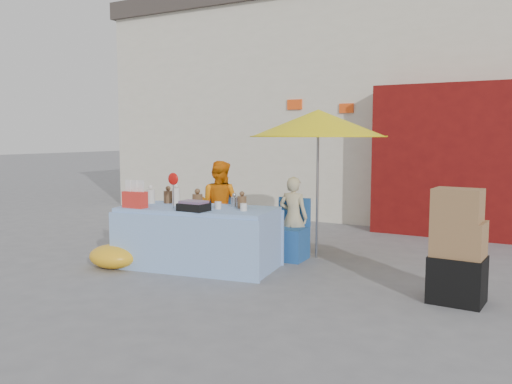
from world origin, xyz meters
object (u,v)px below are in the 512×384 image
Objects in this scene: chair_left at (215,233)px; market_table at (197,236)px; vendor_orange at (220,205)px; chair_right at (289,241)px; vendor_beige at (293,217)px; box_stack at (458,251)px; umbrella at (318,124)px.

market_table is at bearing -72.10° from chair_left.
vendor_orange is at bearing 85.55° from chair_left.
chair_right is 0.63× the size of vendor_orange.
chair_left is at bearing 2.14° from vendor_beige.
vendor_orange reaches higher than vendor_beige.
chair_right is 0.74× the size of vendor_beige.
chair_right is 2.58m from box_stack.
market_table is at bearing -131.59° from umbrella.
vendor_beige is at bearing 2.14° from chair_left.
chair_left is 0.74× the size of vendor_beige.
market_table is 1.84× the size of box_stack.
box_stack is (3.64, -0.92, 0.29)m from chair_left.
market_table reaches higher than chair_right.
umbrella is (1.15, 1.29, 1.48)m from market_table.
vendor_beige is at bearing 176.02° from vendor_orange.
umbrella is 1.75× the size of box_stack.
chair_left is 0.63× the size of vendor_orange.
box_stack is at bearing 152.30° from vendor_beige.
box_stack reaches higher than vendor_beige.
umbrella reaches higher than box_stack.
market_table reaches higher than vendor_beige.
chair_right is 0.41× the size of umbrella.
market_table is 2.59× the size of chair_left.
umbrella reaches higher than chair_left.
vendor_beige is 0.97× the size of box_stack.
umbrella is at bearing 39.00° from market_table.
umbrella reaches higher than chair_right.
umbrella is at bearing 6.40° from chair_left.
box_stack is (2.09, -1.20, -1.34)m from umbrella.
umbrella is at bearing 150.14° from box_stack.
umbrella is (1.55, 0.28, 1.64)m from chair_left.
box_stack reaches higher than chair_left.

